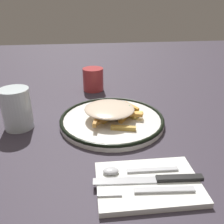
% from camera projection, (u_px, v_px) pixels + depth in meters
% --- Properties ---
extents(ground_plane, '(2.60, 2.60, 0.00)m').
position_uv_depth(ground_plane, '(112.00, 123.00, 0.70)').
color(ground_plane, '#362F3B').
extents(plate, '(0.30, 0.30, 0.02)m').
position_uv_depth(plate, '(112.00, 120.00, 0.69)').
color(plate, white).
rests_on(plate, ground_plane).
extents(fries_heap, '(0.19, 0.18, 0.04)m').
position_uv_depth(fries_heap, '(111.00, 110.00, 0.68)').
color(fries_heap, gold).
rests_on(fries_heap, plate).
extents(napkin, '(0.14, 0.20, 0.01)m').
position_uv_depth(napkin, '(148.00, 183.00, 0.47)').
color(napkin, white).
rests_on(napkin, ground_plane).
extents(fork, '(0.03, 0.18, 0.01)m').
position_uv_depth(fork, '(145.00, 191.00, 0.44)').
color(fork, silver).
rests_on(fork, napkin).
extents(knife, '(0.03, 0.21, 0.01)m').
position_uv_depth(knife, '(158.00, 179.00, 0.46)').
color(knife, black).
rests_on(knife, napkin).
extents(spoon, '(0.02, 0.15, 0.01)m').
position_uv_depth(spoon, '(127.00, 171.00, 0.48)').
color(spoon, silver).
rests_on(spoon, napkin).
extents(water_glass, '(0.08, 0.08, 0.11)m').
position_uv_depth(water_glass, '(17.00, 109.00, 0.65)').
color(water_glass, silver).
rests_on(water_glass, ground_plane).
extents(coffee_mug, '(0.10, 0.08, 0.08)m').
position_uv_depth(coffee_mug, '(93.00, 79.00, 0.93)').
color(coffee_mug, '#B13336').
rests_on(coffee_mug, ground_plane).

